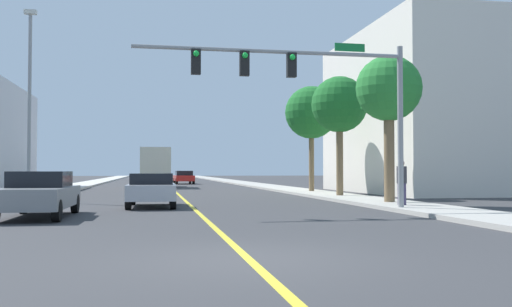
# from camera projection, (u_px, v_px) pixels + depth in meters

# --- Properties ---
(ground) EXTENTS (192.00, 192.00, 0.00)m
(ground) POSITION_uv_depth(u_px,v_px,m) (170.00, 186.00, 50.54)
(ground) COLOR #38383A
(sidewalk_left) EXTENTS (2.73, 168.00, 0.15)m
(sidewalk_left) POSITION_uv_depth(u_px,v_px,m) (76.00, 186.00, 49.07)
(sidewalk_left) COLOR beige
(sidewalk_left) RESTS_ON ground
(sidewalk_right) EXTENTS (2.73, 168.00, 0.15)m
(sidewalk_right) POSITION_uv_depth(u_px,v_px,m) (258.00, 185.00, 52.01)
(sidewalk_right) COLOR #B2ADA3
(sidewalk_right) RESTS_ON ground
(lane_marking_center) EXTENTS (0.16, 144.00, 0.01)m
(lane_marking_center) POSITION_uv_depth(u_px,v_px,m) (170.00, 186.00, 50.54)
(lane_marking_center) COLOR yellow
(lane_marking_center) RESTS_ON ground
(building_right_near) EXTENTS (16.89, 15.49, 10.50)m
(building_right_near) POSITION_uv_depth(u_px,v_px,m) (477.00, 114.00, 38.12)
(building_right_near) COLOR silver
(building_right_near) RESTS_ON ground
(traffic_signal_mast) EXTENTS (9.48, 0.36, 5.77)m
(traffic_signal_mast) POSITION_uv_depth(u_px,v_px,m) (311.00, 83.00, 19.41)
(traffic_signal_mast) COLOR gray
(traffic_signal_mast) RESTS_ON sidewalk_right
(street_lamp) EXTENTS (0.56, 0.28, 8.83)m
(street_lamp) POSITION_uv_depth(u_px,v_px,m) (30.00, 95.00, 26.19)
(street_lamp) COLOR gray
(street_lamp) RESTS_ON sidewalk_left
(palm_near) EXTENTS (2.74, 2.74, 6.11)m
(palm_near) POSITION_uv_depth(u_px,v_px,m) (389.00, 91.00, 23.43)
(palm_near) COLOR brown
(palm_near) RESTS_ON sidewalk_right
(palm_mid) EXTENTS (2.95, 2.95, 6.25)m
(palm_mid) POSITION_uv_depth(u_px,v_px,m) (339.00, 106.00, 29.48)
(palm_mid) COLOR brown
(palm_mid) RESTS_ON sidewalk_right
(palm_far) EXTENTS (3.33, 3.33, 6.64)m
(palm_far) POSITION_uv_depth(u_px,v_px,m) (311.00, 113.00, 35.59)
(palm_far) COLOR brown
(palm_far) RESTS_ON sidewalk_right
(car_gray) EXTENTS (1.94, 4.61, 1.43)m
(car_gray) POSITION_uv_depth(u_px,v_px,m) (39.00, 194.00, 17.41)
(car_gray) COLOR slate
(car_gray) RESTS_ON ground
(car_red) EXTENTS (2.10, 4.49, 1.40)m
(car_red) POSITION_uv_depth(u_px,v_px,m) (184.00, 177.00, 59.38)
(car_red) COLOR red
(car_red) RESTS_ON ground
(car_yellow) EXTENTS (1.97, 4.35, 1.37)m
(car_yellow) POSITION_uv_depth(u_px,v_px,m) (153.00, 177.00, 61.66)
(car_yellow) COLOR gold
(car_yellow) RESTS_ON ground
(car_silver) EXTENTS (1.93, 4.21, 1.34)m
(car_silver) POSITION_uv_depth(u_px,v_px,m) (152.00, 189.00, 22.29)
(car_silver) COLOR #BCBCC1
(car_silver) RESTS_ON ground
(delivery_truck) EXTENTS (2.66, 7.81, 3.28)m
(delivery_truck) POSITION_uv_depth(u_px,v_px,m) (157.00, 167.00, 47.27)
(delivery_truck) COLOR silver
(delivery_truck) RESTS_ON ground
(pedestrian) EXTENTS (0.38, 0.38, 1.68)m
(pedestrian) POSITION_uv_depth(u_px,v_px,m) (402.00, 183.00, 21.24)
(pedestrian) COLOR #3F3859
(pedestrian) RESTS_ON sidewalk_right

